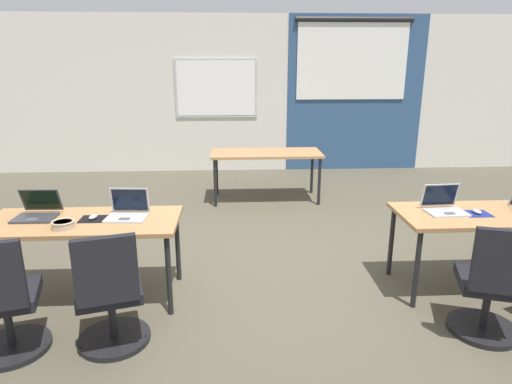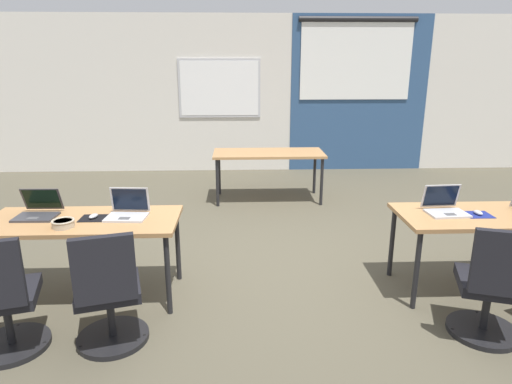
% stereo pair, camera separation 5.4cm
% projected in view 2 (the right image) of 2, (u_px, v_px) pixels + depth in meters
% --- Properties ---
extents(ground_plane, '(24.00, 24.00, 0.00)m').
position_uv_depth(ground_plane, '(282.00, 263.00, 4.54)').
color(ground_plane, '#4C4738').
extents(back_wall_assembly, '(10.00, 0.27, 2.80)m').
position_uv_depth(back_wall_assembly, '(264.00, 94.00, 8.16)').
color(back_wall_assembly, silver).
rests_on(back_wall_assembly, ground).
extents(desk_near_left, '(1.60, 0.70, 0.72)m').
position_uv_depth(desk_near_left, '(83.00, 226.00, 3.71)').
color(desk_near_left, '#A37547').
rests_on(desk_near_left, ground).
extents(desk_near_right, '(1.60, 0.70, 0.72)m').
position_uv_depth(desk_near_right, '(491.00, 220.00, 3.84)').
color(desk_near_right, '#A37547').
rests_on(desk_near_right, ground).
extents(desk_far_center, '(1.60, 0.70, 0.72)m').
position_uv_depth(desk_far_center, '(269.00, 156.00, 6.46)').
color(desk_far_center, '#A37547').
rests_on(desk_far_center, ground).
extents(laptop_near_left_inner, '(0.35, 0.29, 0.24)m').
position_uv_depth(laptop_near_left_inner, '(128.00, 211.00, 3.75)').
color(laptop_near_left_inner, '#B7B7BC').
rests_on(laptop_near_left_inner, desk_near_left).
extents(mousepad_near_left_inner, '(0.22, 0.19, 0.00)m').
position_uv_depth(mousepad_near_left_inner, '(94.00, 218.00, 3.71)').
color(mousepad_near_left_inner, black).
rests_on(mousepad_near_left_inner, desk_near_left).
extents(mouse_near_left_inner, '(0.08, 0.11, 0.03)m').
position_uv_depth(mouse_near_left_inner, '(93.00, 216.00, 3.71)').
color(mouse_near_left_inner, '#B2B2B7').
rests_on(mouse_near_left_inner, mousepad_near_left_inner).
extents(chair_near_left_inner, '(0.54, 0.59, 0.92)m').
position_uv_depth(chair_near_left_inner, '(109.00, 299.00, 3.12)').
color(chair_near_left_inner, black).
rests_on(chair_near_left_inner, ground).
extents(laptop_near_left_end, '(0.34, 0.32, 0.22)m').
position_uv_depth(laptop_near_left_end, '(38.00, 211.00, 3.76)').
color(laptop_near_left_end, '#333338').
rests_on(laptop_near_left_end, desk_near_left).
extents(chair_near_left_end, '(0.54, 0.59, 0.92)m').
position_uv_depth(chair_near_left_end, '(2.00, 306.00, 3.03)').
color(chair_near_left_end, black).
rests_on(chair_near_left_end, ground).
extents(laptop_near_right_inner, '(0.35, 0.31, 0.23)m').
position_uv_depth(laptop_near_right_inner, '(445.00, 207.00, 3.84)').
color(laptop_near_right_inner, '#B7B7BC').
rests_on(laptop_near_right_inner, desk_near_right).
extents(mousepad_near_right_inner, '(0.22, 0.19, 0.00)m').
position_uv_depth(mousepad_near_right_inner, '(478.00, 215.00, 3.80)').
color(mousepad_near_right_inner, navy).
rests_on(mousepad_near_right_inner, desk_near_right).
extents(mouse_near_right_inner, '(0.07, 0.10, 0.03)m').
position_uv_depth(mouse_near_right_inner, '(478.00, 213.00, 3.79)').
color(mouse_near_right_inner, '#B2B2B7').
rests_on(mouse_near_right_inner, mousepad_near_right_inner).
extents(chair_near_right_inner, '(0.55, 0.61, 0.92)m').
position_uv_depth(chair_near_right_inner, '(491.00, 293.00, 3.20)').
color(chair_near_right_inner, black).
rests_on(chair_near_right_inner, ground).
extents(snack_bowl, '(0.18, 0.18, 0.06)m').
position_uv_depth(snack_bowl, '(63.00, 223.00, 3.51)').
color(snack_bowl, tan).
rests_on(snack_bowl, desk_near_left).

